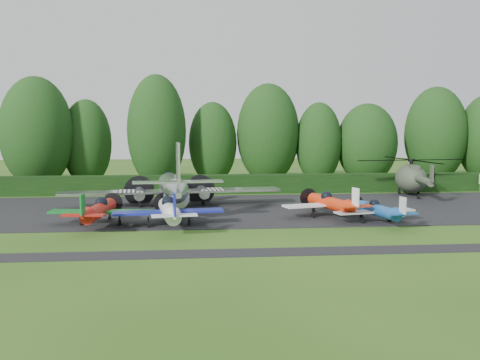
{
  "coord_description": "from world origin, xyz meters",
  "views": [
    {
      "loc": [
        -4.23,
        -35.95,
        7.34
      ],
      "look_at": [
        -0.04,
        10.67,
        2.5
      ],
      "focal_mm": 40.0,
      "sensor_mm": 36.0,
      "label": 1
    }
  ],
  "objects": [
    {
      "name": "ground",
      "position": [
        0.0,
        0.0,
        0.0
      ],
      "size": [
        160.0,
        160.0,
        0.0
      ],
      "primitive_type": "plane",
      "color": "#2A5417",
      "rests_on": "ground"
    },
    {
      "name": "transport_plane",
      "position": [
        -6.0,
        10.66,
        1.75
      ],
      "size": [
        19.59,
        15.02,
        6.28
      ],
      "rotation": [
        0.0,
        0.0,
        -0.1
      ],
      "color": "silver",
      "rests_on": "ground"
    },
    {
      "name": "tree_2",
      "position": [
        -1.64,
        30.9,
        5.08
      ],
      "size": [
        5.99,
        5.99,
        10.19
      ],
      "color": "black",
      "rests_on": "ground"
    },
    {
      "name": "helicopter",
      "position": [
        18.5,
        17.56,
        2.05
      ],
      "size": [
        11.83,
        13.85,
        3.81
      ],
      "rotation": [
        0.0,
        0.0,
        0.16
      ],
      "color": "#3C4535",
      "rests_on": "ground"
    },
    {
      "name": "light_plane_blue",
      "position": [
        9.54,
        2.31,
        1.01
      ],
      "size": [
        6.34,
        6.67,
        2.44
      ],
      "rotation": [
        0.0,
        0.0,
        -0.21
      ],
      "color": "#194E98",
      "rests_on": "ground"
    },
    {
      "name": "hedgerow",
      "position": [
        0.0,
        21.0,
        0.0
      ],
      "size": [
        90.0,
        1.6,
        2.0
      ],
      "primitive_type": "cube",
      "color": "black",
      "rests_on": "ground"
    },
    {
      "name": "light_plane_orange",
      "position": [
        6.64,
        5.11,
        1.18
      ],
      "size": [
        7.35,
        7.73,
        2.82
      ],
      "rotation": [
        0.0,
        0.0,
        -0.27
      ],
      "color": "red",
      "rests_on": "ground"
    },
    {
      "name": "light_plane_white",
      "position": [
        -5.9,
        2.04,
        1.27
      ],
      "size": [
        7.92,
        8.33,
        3.05
      ],
      "rotation": [
        0.0,
        0.0,
        -0.13
      ],
      "color": "silver",
      "rests_on": "ground"
    },
    {
      "name": "light_plane_red",
      "position": [
        -10.97,
        2.97,
        1.2
      ],
      "size": [
        7.52,
        7.9,
        2.89
      ],
      "rotation": [
        0.0,
        0.0,
        0.11
      ],
      "color": "#B11710",
      "rests_on": "ground"
    },
    {
      "name": "tree_5",
      "position": [
        -22.04,
        27.47,
        6.43
      ],
      "size": [
        8.23,
        8.23,
        12.89
      ],
      "color": "black",
      "rests_on": "ground"
    },
    {
      "name": "tree_0",
      "position": [
        -16.91,
        30.05,
        5.2
      ],
      "size": [
        5.94,
        5.94,
        10.43
      ],
      "color": "black",
      "rests_on": "ground"
    },
    {
      "name": "taxiway_verge",
      "position": [
        0.0,
        -6.0,
        0.0
      ],
      "size": [
        70.0,
        2.0,
        0.0
      ],
      "primitive_type": "cube",
      "color": "black",
      "rests_on": "ground"
    },
    {
      "name": "tree_3",
      "position": [
        5.29,
        30.72,
        6.24
      ],
      "size": [
        7.83,
        7.83,
        12.5
      ],
      "color": "black",
      "rests_on": "ground"
    },
    {
      "name": "tree_4",
      "position": [
        26.85,
        30.1,
        6.08
      ],
      "size": [
        7.81,
        7.81,
        12.19
      ],
      "color": "black",
      "rests_on": "ground"
    },
    {
      "name": "tree_6",
      "position": [
        11.55,
        29.78,
        5.06
      ],
      "size": [
        5.71,
        5.71,
        10.15
      ],
      "color": "black",
      "rests_on": "ground"
    },
    {
      "name": "tree_11",
      "position": [
        -8.37,
        27.75,
        6.61
      ],
      "size": [
        6.92,
        6.92,
        13.24
      ],
      "color": "black",
      "rests_on": "ground"
    },
    {
      "name": "apron",
      "position": [
        0.0,
        10.0,
        0.0
      ],
      "size": [
        70.0,
        18.0,
        0.01
      ],
      "primitive_type": "cube",
      "color": "black",
      "rests_on": "ground"
    },
    {
      "name": "tree_10",
      "position": [
        17.71,
        29.6,
        5.0
      ],
      "size": [
        7.56,
        7.56,
        10.03
      ],
      "color": "black",
      "rests_on": "ground"
    }
  ]
}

